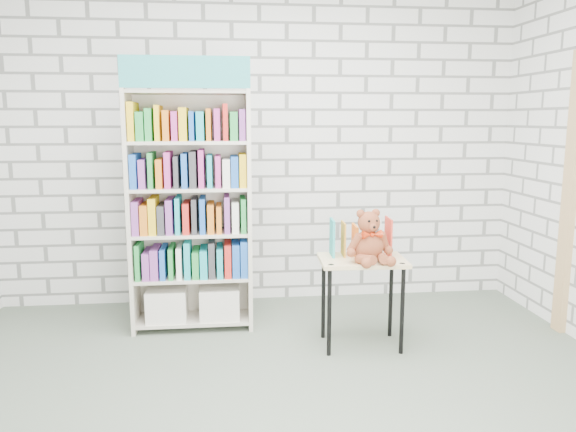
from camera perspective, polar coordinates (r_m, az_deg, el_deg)
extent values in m
plane|color=#525D4E|center=(3.34, -0.37, -18.96)|extent=(4.50, 4.50, 0.00)
cube|color=silver|center=(4.92, -2.84, 7.38)|extent=(4.50, 0.02, 2.80)
cube|color=silver|center=(0.98, 11.86, -2.50)|extent=(4.50, 0.02, 2.80)
cube|color=beige|center=(4.37, -15.61, 0.29)|extent=(0.03, 0.35, 1.82)
cube|color=beige|center=(4.32, -4.00, 0.52)|extent=(0.03, 0.35, 1.82)
cube|color=beige|center=(4.49, -9.72, 0.75)|extent=(0.91, 0.02, 1.82)
cube|color=teal|center=(4.12, -10.41, 14.21)|extent=(0.91, 0.02, 0.22)
cube|color=beige|center=(4.54, -9.52, -10.25)|extent=(0.85, 0.33, 0.03)
cube|color=beige|center=(4.43, -9.65, -6.06)|extent=(0.85, 0.33, 0.03)
cube|color=beige|center=(4.35, -9.78, -1.70)|extent=(0.85, 0.33, 0.03)
cube|color=beige|center=(4.30, -9.91, 2.80)|extent=(0.85, 0.33, 0.03)
cube|color=beige|center=(4.27, -10.05, 7.39)|extent=(0.85, 0.33, 0.03)
cube|color=beige|center=(4.27, -10.20, 12.28)|extent=(0.85, 0.33, 0.03)
cube|color=silver|center=(4.51, -12.17, -8.66)|extent=(0.30, 0.29, 0.24)
cube|color=silver|center=(4.49, -6.96, -8.61)|extent=(0.30, 0.29, 0.24)
cube|color=purple|center=(4.39, -9.71, -4.41)|extent=(0.85, 0.29, 0.24)
cube|color=#333338|center=(4.32, -9.84, 0.02)|extent=(0.85, 0.29, 0.24)
cube|color=red|center=(4.28, -9.97, 4.57)|extent=(0.85, 0.29, 0.24)
cube|color=yellow|center=(4.26, -10.11, 9.19)|extent=(0.85, 0.29, 0.24)
cube|color=#DEC685|center=(3.99, 7.57, -4.49)|extent=(0.62, 0.44, 0.03)
cylinder|color=black|center=(3.89, 4.22, -9.76)|extent=(0.03, 0.03, 0.61)
cylinder|color=black|center=(4.19, 3.61, -8.29)|extent=(0.03, 0.03, 0.61)
cylinder|color=black|center=(3.98, 11.53, -9.43)|extent=(0.03, 0.03, 0.61)
cylinder|color=black|center=(4.28, 10.40, -8.04)|extent=(0.03, 0.03, 0.61)
cylinder|color=black|center=(3.80, 4.40, -4.98)|extent=(0.04, 0.04, 0.01)
cylinder|color=black|center=(3.89, 11.53, -4.78)|extent=(0.04, 0.04, 0.01)
cube|color=teal|center=(4.01, 4.51, -2.32)|extent=(0.02, 0.18, 0.25)
cube|color=orange|center=(4.03, 5.65, -2.30)|extent=(0.02, 0.18, 0.25)
cube|color=orange|center=(4.04, 6.79, -2.28)|extent=(0.02, 0.18, 0.25)
cube|color=black|center=(4.05, 7.91, -2.26)|extent=(0.02, 0.18, 0.25)
cube|color=white|center=(4.07, 9.02, -2.24)|extent=(0.02, 0.18, 0.25)
cube|color=red|center=(4.09, 10.13, -2.21)|extent=(0.02, 0.18, 0.25)
ellipsoid|color=brown|center=(3.89, 8.13, -3.02)|extent=(0.21, 0.18, 0.21)
sphere|color=brown|center=(3.85, 8.22, -0.66)|extent=(0.15, 0.15, 0.15)
sphere|color=brown|center=(3.84, 7.38, 0.24)|extent=(0.06, 0.06, 0.06)
sphere|color=brown|center=(3.88, 8.91, 0.31)|extent=(0.06, 0.06, 0.06)
sphere|color=brown|center=(3.80, 8.58, -1.13)|extent=(0.06, 0.06, 0.06)
sphere|color=black|center=(3.78, 8.24, -0.54)|extent=(0.02, 0.02, 0.02)
sphere|color=black|center=(3.81, 8.97, -0.50)|extent=(0.02, 0.02, 0.02)
sphere|color=black|center=(3.78, 8.76, -1.13)|extent=(0.02, 0.02, 0.02)
cylinder|color=brown|center=(3.83, 6.79, -2.74)|extent=(0.11, 0.08, 0.15)
cylinder|color=brown|center=(3.91, 9.70, -2.54)|extent=(0.11, 0.10, 0.15)
sphere|color=brown|center=(3.81, 6.43, -3.72)|extent=(0.06, 0.06, 0.06)
sphere|color=brown|center=(3.92, 10.18, -3.43)|extent=(0.06, 0.06, 0.06)
cylinder|color=brown|center=(3.79, 7.91, -4.40)|extent=(0.13, 0.17, 0.09)
cylinder|color=brown|center=(3.84, 9.59, -4.26)|extent=(0.09, 0.17, 0.09)
sphere|color=brown|center=(3.72, 7.98, -4.77)|extent=(0.07, 0.07, 0.07)
sphere|color=brown|center=(3.79, 10.40, -4.56)|extent=(0.07, 0.07, 0.07)
cone|color=red|center=(3.80, 8.05, -1.90)|extent=(0.07, 0.07, 0.06)
cone|color=red|center=(3.83, 9.03, -1.84)|extent=(0.07, 0.07, 0.06)
sphere|color=red|center=(3.81, 8.56, -1.88)|extent=(0.03, 0.03, 0.03)
cube|color=tan|center=(4.65, 26.67, 1.88)|extent=(0.05, 0.12, 2.10)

